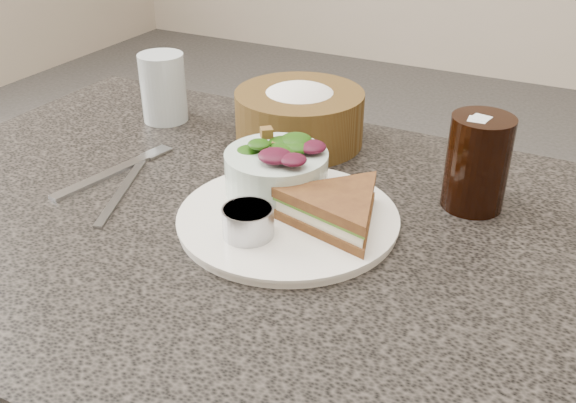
{
  "coord_description": "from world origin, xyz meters",
  "views": [
    {
      "loc": [
        0.37,
        -0.58,
        1.16
      ],
      "look_at": [
        0.07,
        0.01,
        0.78
      ],
      "focal_mm": 40.0,
      "sensor_mm": 36.0,
      "label": 1
    }
  ],
  "objects_px": {
    "cola_glass": "(478,158)",
    "water_glass": "(163,88)",
    "salad_bowl": "(276,165)",
    "sandwich": "(337,210)",
    "dinner_plate": "(288,219)",
    "bread_basket": "(299,108)",
    "dressing_ramekin": "(248,222)"
  },
  "relations": [
    {
      "from": "cola_glass",
      "to": "water_glass",
      "type": "distance_m",
      "value": 0.52
    },
    {
      "from": "salad_bowl",
      "to": "cola_glass",
      "type": "bearing_deg",
      "value": 23.63
    },
    {
      "from": "cola_glass",
      "to": "salad_bowl",
      "type": "bearing_deg",
      "value": -156.37
    },
    {
      "from": "sandwich",
      "to": "dinner_plate",
      "type": "bearing_deg",
      "value": -160.79
    },
    {
      "from": "bread_basket",
      "to": "cola_glass",
      "type": "height_order",
      "value": "cola_glass"
    },
    {
      "from": "sandwich",
      "to": "water_glass",
      "type": "xyz_separation_m",
      "value": [
        -0.39,
        0.2,
        0.02
      ]
    },
    {
      "from": "dinner_plate",
      "to": "dressing_ramekin",
      "type": "height_order",
      "value": "dressing_ramekin"
    },
    {
      "from": "salad_bowl",
      "to": "dressing_ramekin",
      "type": "xyz_separation_m",
      "value": [
        0.02,
        -0.11,
        -0.02
      ]
    },
    {
      "from": "cola_glass",
      "to": "dinner_plate",
      "type": "bearing_deg",
      "value": -142.4
    },
    {
      "from": "sandwich",
      "to": "salad_bowl",
      "type": "bearing_deg",
      "value": 172.77
    },
    {
      "from": "salad_bowl",
      "to": "bread_basket",
      "type": "bearing_deg",
      "value": 107.14
    },
    {
      "from": "bread_basket",
      "to": "cola_glass",
      "type": "distance_m",
      "value": 0.29
    },
    {
      "from": "salad_bowl",
      "to": "water_glass",
      "type": "height_order",
      "value": "water_glass"
    },
    {
      "from": "bread_basket",
      "to": "cola_glass",
      "type": "relative_size",
      "value": 1.47
    },
    {
      "from": "dinner_plate",
      "to": "dressing_ramekin",
      "type": "bearing_deg",
      "value": -107.56
    },
    {
      "from": "sandwich",
      "to": "dressing_ramekin",
      "type": "bearing_deg",
      "value": -126.05
    },
    {
      "from": "cola_glass",
      "to": "dressing_ramekin",
      "type": "bearing_deg",
      "value": -135.17
    },
    {
      "from": "dressing_ramekin",
      "to": "water_glass",
      "type": "distance_m",
      "value": 0.41
    },
    {
      "from": "dinner_plate",
      "to": "sandwich",
      "type": "height_order",
      "value": "sandwich"
    },
    {
      "from": "dinner_plate",
      "to": "water_glass",
      "type": "distance_m",
      "value": 0.39
    },
    {
      "from": "sandwich",
      "to": "salad_bowl",
      "type": "xyz_separation_m",
      "value": [
        -0.1,
        0.04,
        0.02
      ]
    },
    {
      "from": "sandwich",
      "to": "cola_glass",
      "type": "distance_m",
      "value": 0.19
    },
    {
      "from": "dinner_plate",
      "to": "salad_bowl",
      "type": "height_order",
      "value": "salad_bowl"
    },
    {
      "from": "salad_bowl",
      "to": "water_glass",
      "type": "distance_m",
      "value": 0.33
    },
    {
      "from": "salad_bowl",
      "to": "water_glass",
      "type": "xyz_separation_m",
      "value": [
        -0.29,
        0.16,
        0.01
      ]
    },
    {
      "from": "salad_bowl",
      "to": "cola_glass",
      "type": "relative_size",
      "value": 0.99
    },
    {
      "from": "dinner_plate",
      "to": "cola_glass",
      "type": "height_order",
      "value": "cola_glass"
    },
    {
      "from": "dinner_plate",
      "to": "salad_bowl",
      "type": "xyz_separation_m",
      "value": [
        -0.04,
        0.05,
        0.04
      ]
    },
    {
      "from": "dinner_plate",
      "to": "water_glass",
      "type": "xyz_separation_m",
      "value": [
        -0.33,
        0.2,
        0.05
      ]
    },
    {
      "from": "cola_glass",
      "to": "water_glass",
      "type": "height_order",
      "value": "cola_glass"
    },
    {
      "from": "dressing_ramekin",
      "to": "bread_basket",
      "type": "bearing_deg",
      "value": 104.76
    },
    {
      "from": "salad_bowl",
      "to": "bread_basket",
      "type": "height_order",
      "value": "bread_basket"
    }
  ]
}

